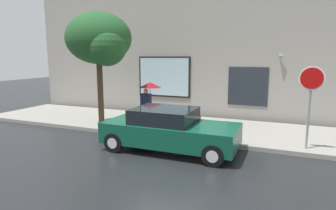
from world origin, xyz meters
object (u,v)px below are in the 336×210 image
at_px(fire_hydrant, 198,124).
at_px(stop_sign, 311,91).
at_px(pedestrian_with_umbrella, 149,91).
at_px(parked_car, 169,130).
at_px(street_tree, 100,40).

xyz_separation_m(fire_hydrant, stop_sign, (3.74, -0.41, 1.49)).
bearing_deg(pedestrian_with_umbrella, stop_sign, -10.80).
bearing_deg(parked_car, fire_hydrant, 76.13).
bearing_deg(street_tree, pedestrian_with_umbrella, 30.63).
relative_size(pedestrian_with_umbrella, stop_sign, 0.69).
bearing_deg(pedestrian_with_umbrella, street_tree, -149.37).
xyz_separation_m(street_tree, stop_sign, (7.89, -0.17, -1.72)).
relative_size(parked_car, fire_hydrant, 5.62).
height_order(pedestrian_with_umbrella, street_tree, street_tree).
xyz_separation_m(parked_car, fire_hydrant, (0.45, 1.80, -0.16)).
bearing_deg(stop_sign, pedestrian_with_umbrella, 169.20).
height_order(fire_hydrant, street_tree, street_tree).
relative_size(pedestrian_with_umbrella, street_tree, 0.39).
distance_m(fire_hydrant, street_tree, 5.25).
bearing_deg(fire_hydrant, parked_car, -103.87).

